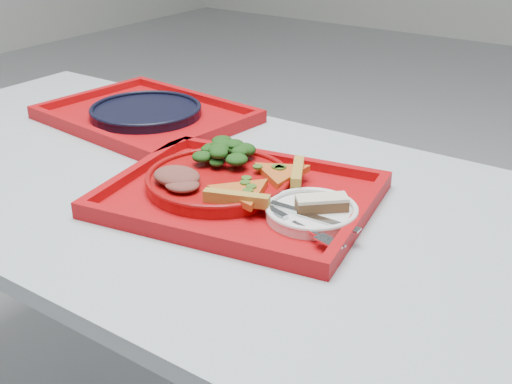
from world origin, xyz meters
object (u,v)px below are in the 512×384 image
navy_plate (146,112)px  dessert_bar (322,203)px  tray_main (240,199)px  dinner_plate (218,182)px  tray_far (146,118)px

navy_plate → dessert_bar: dessert_bar is taller
tray_main → dinner_plate: 0.06m
tray_main → tray_far: (-0.44, 0.22, 0.00)m
navy_plate → dinner_plate: bearing=-29.2°
tray_main → navy_plate: 0.49m
tray_main → dessert_bar: 0.16m
tray_far → dessert_bar: bearing=-13.6°
navy_plate → tray_far: bearing=0.0°
tray_main → dessert_bar: (0.16, 0.01, 0.03)m
navy_plate → dessert_bar: bearing=-19.7°
tray_main → dinner_plate: dinner_plate is taller
tray_main → navy_plate: navy_plate is taller
dinner_plate → tray_main: bearing=-10.3°
tray_main → dessert_bar: size_ratio=5.36×
dinner_plate → dessert_bar: bearing=0.4°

